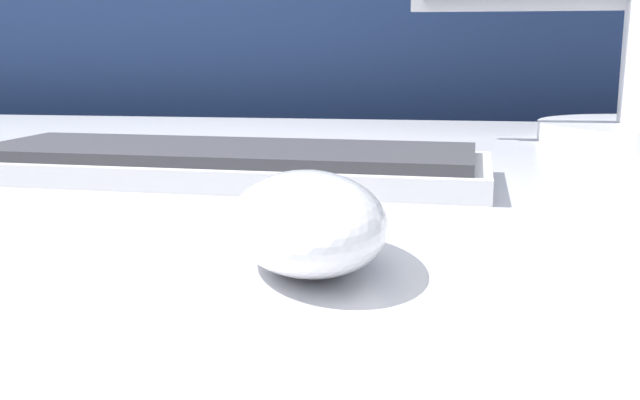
{
  "coord_description": "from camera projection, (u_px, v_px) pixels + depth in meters",
  "views": [
    {
      "loc": [
        0.07,
        -0.56,
        0.81
      ],
      "look_at": [
        0.02,
        -0.21,
        0.74
      ],
      "focal_mm": 42.0,
      "sensor_mm": 36.0,
      "label": 1
    }
  ],
  "objects": [
    {
      "name": "partition_panel",
      "position": [
        387.0,
        160.0,
        1.18
      ],
      "size": [
        5.0,
        0.03,
        1.29
      ],
      "color": "navy",
      "rests_on": "ground_plane"
    },
    {
      "name": "computer_mouse_near",
      "position": [
        308.0,
        220.0,
        0.33
      ],
      "size": [
        0.09,
        0.13,
        0.04
      ],
      "rotation": [
        0.0,
        0.0,
        0.24
      ],
      "color": "white",
      "rests_on": "desk"
    },
    {
      "name": "keyboard",
      "position": [
        226.0,
        163.0,
        0.55
      ],
      "size": [
        0.39,
        0.16,
        0.02
      ],
      "rotation": [
        0.0,
        0.0,
        -0.06
      ],
      "color": "silver",
      "rests_on": "desk"
    }
  ]
}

